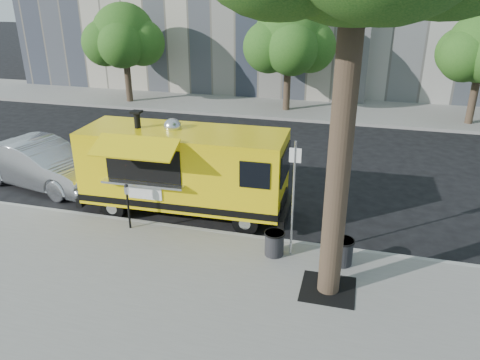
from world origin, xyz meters
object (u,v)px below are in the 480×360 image
Objects in this scene: far_tree_a at (124,35)px; sign_post at (293,193)px; parking_meter at (128,201)px; trash_bin_left at (274,243)px; trash_bin_right at (342,251)px; far_tree_b at (289,38)px; food_truck at (183,169)px; sedan at (42,164)px.

far_tree_a is 1.79× the size of sign_post.
trash_bin_left is (4.15, -0.32, -0.50)m from parking_meter.
trash_bin_right is (5.82, -0.31, -0.48)m from parking_meter.
far_tree_a is 4.01× the size of parking_meter.
far_tree_b is at bearing 2.54° from far_tree_a.
parking_meter is at bearing -62.85° from far_tree_a.
far_tree_b reaches higher than food_truck.
sign_post is 2.25× the size of parking_meter.
far_tree_b is 14.91m from trash_bin_left.
parking_meter is 4.19m from trash_bin_left.
far_tree_b is 4.12× the size of parking_meter.
trash_bin_right is at bearing 0.59° from trash_bin_left.
far_tree_a is at bearing 129.83° from sign_post.
trash_bin_left is at bearing -179.41° from trash_bin_right.
food_truck is 5.51m from sedan.
sedan is at bearing 164.78° from sign_post.
far_tree_a is 19.23m from trash_bin_right.
sedan is (2.62, -11.42, -2.98)m from far_tree_a.
parking_meter is (-2.00, -14.05, -2.85)m from far_tree_b.
sign_post reaches higher than food_truck.
trash_bin_right is at bearing -75.10° from far_tree_b.
far_tree_a is 14.74m from food_truck.
sign_post is 3.93m from food_truck.
far_tree_b is at bearing 100.15° from sign_post.
sign_post is 0.62× the size of sedan.
sedan is at bearing -77.09° from far_tree_a.
far_tree_a is at bearing -177.46° from far_tree_b.
food_truck is at bearing -94.38° from far_tree_b.
sign_post is (2.55, -14.25, -1.98)m from far_tree_b.
parking_meter is (-4.55, 0.20, -0.87)m from sign_post.
trash_bin_left is 1.67m from trash_bin_right.
far_tree_b is 14.48m from parking_meter.
trash_bin_left is (2.15, -14.37, -3.35)m from far_tree_b.
trash_bin_left is (11.15, -13.97, -3.29)m from far_tree_a.
sedan is 8.91m from trash_bin_left.
trash_bin_right is (3.82, -14.36, -3.33)m from far_tree_b.
trash_bin_right is (10.20, -2.54, -0.30)m from sedan.
far_tree_b is 12.79m from food_truck.
food_truck is at bearing 149.33° from trash_bin_left.
far_tree_b is 8.38× the size of trash_bin_right.
far_tree_a reaches higher than food_truck.
far_tree_b is at bearing 84.15° from food_truck.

